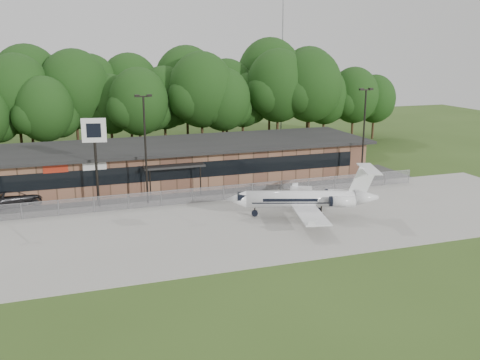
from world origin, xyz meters
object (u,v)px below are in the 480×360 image
object	(u,v)px
terminal	(182,162)
pole_sign	(95,140)
business_jet	(306,200)
suv	(13,197)

from	to	relation	value
terminal	pole_sign	distance (m)	12.56
business_jet	suv	size ratio (longest dim) A/B	2.17
suv	pole_sign	world-z (taller)	pole_sign
terminal	business_jet	world-z (taller)	business_jet
terminal	pole_sign	xyz separation A→B (m)	(-9.47, -7.14, 4.12)
business_jet	suv	xyz separation A→B (m)	(-24.17, 11.84, -0.76)
business_jet	suv	distance (m)	26.93
terminal	suv	size ratio (longest dim) A/B	6.75
suv	business_jet	bearing A→B (deg)	-132.72
suv	pole_sign	bearing A→B (deg)	-127.87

